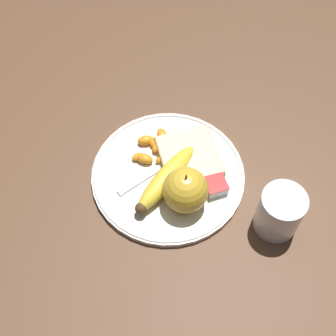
% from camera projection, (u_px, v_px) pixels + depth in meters
% --- Properties ---
extents(ground_plane, '(3.00, 3.00, 0.00)m').
position_uv_depth(ground_plane, '(168.00, 177.00, 0.89)').
color(ground_plane, brown).
extents(plate, '(0.29, 0.29, 0.01)m').
position_uv_depth(plate, '(168.00, 175.00, 0.89)').
color(plate, silver).
rests_on(plate, ground_plane).
extents(juice_glass, '(0.08, 0.08, 0.09)m').
position_uv_depth(juice_glass, '(279.00, 213.00, 0.80)').
color(juice_glass, silver).
rests_on(juice_glass, ground_plane).
extents(apple, '(0.08, 0.08, 0.09)m').
position_uv_depth(apple, '(185.00, 190.00, 0.82)').
color(apple, gold).
rests_on(apple, plate).
extents(banana, '(0.13, 0.16, 0.04)m').
position_uv_depth(banana, '(166.00, 179.00, 0.85)').
color(banana, yellow).
rests_on(banana, plate).
extents(bread_slice, '(0.12, 0.11, 0.02)m').
position_uv_depth(bread_slice, '(189.00, 157.00, 0.89)').
color(bread_slice, tan).
rests_on(bread_slice, plate).
extents(fork, '(0.07, 0.17, 0.00)m').
position_uv_depth(fork, '(163.00, 166.00, 0.89)').
color(fork, silver).
rests_on(fork, plate).
extents(jam_packet, '(0.05, 0.04, 0.02)m').
position_uv_depth(jam_packet, '(215.00, 184.00, 0.86)').
color(jam_packet, white).
rests_on(jam_packet, plate).
extents(orange_segment_0, '(0.03, 0.03, 0.02)m').
position_uv_depth(orange_segment_0, '(158.00, 141.00, 0.91)').
color(orange_segment_0, orange).
rests_on(orange_segment_0, plate).
extents(orange_segment_1, '(0.02, 0.03, 0.02)m').
position_uv_depth(orange_segment_1, '(163.00, 159.00, 0.89)').
color(orange_segment_1, orange).
rests_on(orange_segment_1, plate).
extents(orange_segment_2, '(0.03, 0.02, 0.02)m').
position_uv_depth(orange_segment_2, '(162.00, 135.00, 0.92)').
color(orange_segment_2, orange).
rests_on(orange_segment_2, plate).
extents(orange_segment_3, '(0.03, 0.04, 0.02)m').
position_uv_depth(orange_segment_3, '(157.00, 147.00, 0.90)').
color(orange_segment_3, orange).
rests_on(orange_segment_3, plate).
extents(orange_segment_4, '(0.02, 0.03, 0.01)m').
position_uv_depth(orange_segment_4, '(138.00, 157.00, 0.89)').
color(orange_segment_4, orange).
rests_on(orange_segment_4, plate).
extents(orange_segment_5, '(0.02, 0.03, 0.02)m').
position_uv_depth(orange_segment_5, '(146.00, 140.00, 0.91)').
color(orange_segment_5, orange).
rests_on(orange_segment_5, plate).
extents(orange_segment_6, '(0.04, 0.04, 0.02)m').
position_uv_depth(orange_segment_6, '(145.00, 159.00, 0.89)').
color(orange_segment_6, orange).
rests_on(orange_segment_6, plate).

